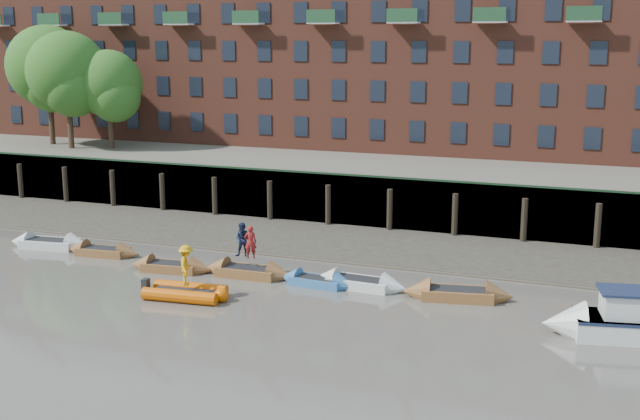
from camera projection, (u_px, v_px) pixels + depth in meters
The scene contains 19 objects.
ground at pixel (174, 355), 29.80m from camera, with size 220.00×220.00×0.00m, color #5C574F.
foreshore at pixel (338, 242), 46.23m from camera, with size 110.00×8.00×0.50m, color #3D382F.
mud_band at pixel (316, 257), 43.12m from camera, with size 110.00×1.60×0.10m, color #4C4336.
river_wall at pixel (362, 201), 49.89m from camera, with size 110.00×1.23×3.30m.
bank_terrace at pixel (416, 169), 62.32m from camera, with size 110.00×28.00×3.20m, color #5E594D.
apartment_terrace at pixel (423, 21), 60.88m from camera, with size 80.60×15.56×20.98m.
tree_cluster at pixel (67, 72), 61.87m from camera, with size 11.76×7.74×9.40m.
rowboat_0 at pixel (50, 244), 44.93m from camera, with size 5.03×2.05×1.42m.
rowboat_1 at pixel (103, 251), 43.41m from camera, with size 4.34×1.59×1.23m.
rowboat_2 at pixel (171, 267), 40.44m from camera, with size 4.49×1.81×1.27m.
rowboat_3 at pixel (248, 272), 39.54m from camera, with size 4.74×1.49×1.37m.
rowboat_4 at pixel (317, 281), 38.09m from camera, with size 4.03×1.44×1.15m.
rowboat_5 at pixel (360, 283), 37.72m from camera, with size 4.72×1.61×1.35m.
rowboat_6 at pixel (458, 294), 36.06m from camera, with size 5.13×2.33×1.44m.
rib_tender at pixel (188, 292), 36.16m from camera, with size 3.92×2.16×0.67m.
motor_launch at pixel (612, 322), 31.40m from camera, with size 6.37×3.19×2.51m.
person_rower_a at pixel (250, 242), 39.26m from camera, with size 0.60×0.39×1.64m, color maroon.
person_rower_b at pixel (243, 240), 39.50m from camera, with size 0.84×0.66×1.73m, color #19233F.
person_rib_crew at pixel (186, 265), 35.97m from camera, with size 1.19×0.69×1.85m, color orange.
Camera 1 is at (15.13, -24.19, 11.50)m, focal length 45.00 mm.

